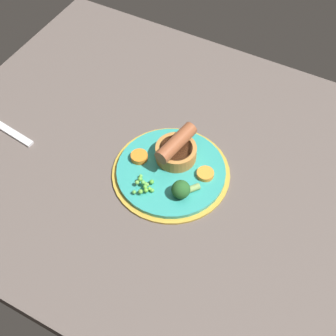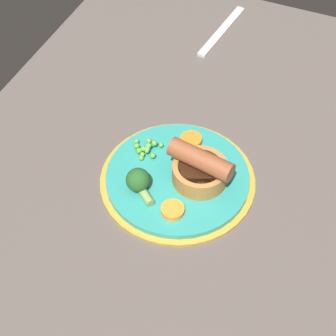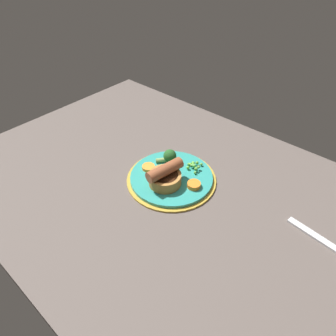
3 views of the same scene
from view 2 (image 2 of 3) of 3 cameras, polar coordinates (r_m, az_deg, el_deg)
name	(u,v)px [view 2 (image 2 of 3)]	position (r cm, az deg, el deg)	size (l,w,h in cm)	color
dining_table	(189,202)	(86.84, 2.11, -3.50)	(110.00, 80.00, 3.00)	#564C47
dinner_plate	(178,179)	(87.01, 0.98, -1.11)	(24.17, 24.17, 1.40)	#B79333
sausage_pudding	(200,169)	(84.17, 3.29, -0.08)	(8.46, 10.48, 6.04)	#AD7538
pea_pile	(146,148)	(88.96, -2.25, 2.04)	(4.42, 4.73, 1.71)	#5DB13E
broccoli_floret_near	(139,181)	(83.48, -2.99, -1.37)	(4.80, 5.42, 3.69)	#235623
carrot_slice_1	(191,141)	(90.43, 2.36, 2.80)	(3.48, 3.48, 1.23)	orange
carrot_slice_2	(173,210)	(81.71, 0.48, -4.30)	(3.47, 3.47, 0.99)	orange
fork	(222,31)	(115.79, 5.50, 13.69)	(18.00, 1.60, 0.60)	silver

